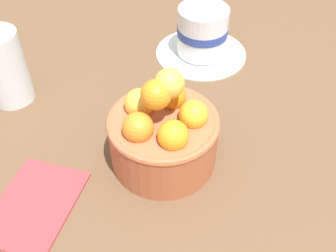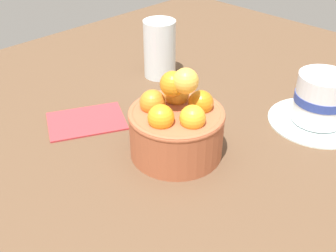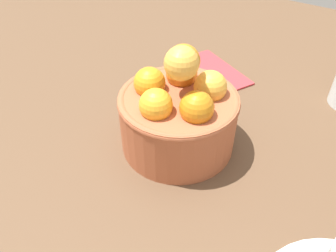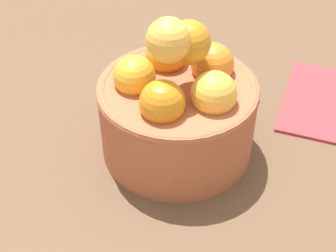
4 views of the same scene
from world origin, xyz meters
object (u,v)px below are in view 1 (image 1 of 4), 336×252
(terracotta_bowl, at_px, (163,133))
(water_glass, at_px, (4,68))
(coffee_cup, at_px, (202,35))
(folded_napkin, at_px, (34,204))

(terracotta_bowl, height_order, water_glass, terracotta_bowl)
(coffee_cup, height_order, folded_napkin, coffee_cup)
(folded_napkin, bearing_deg, terracotta_bowl, -74.53)
(terracotta_bowl, relative_size, folded_napkin, 1.11)
(terracotta_bowl, distance_m, coffee_cup, 0.25)
(coffee_cup, relative_size, water_glass, 1.39)
(terracotta_bowl, height_order, coffee_cup, terracotta_bowl)
(coffee_cup, bearing_deg, folded_napkin, 134.98)
(coffee_cup, xyz_separation_m, folded_napkin, (-0.28, 0.28, -0.04))
(coffee_cup, distance_m, water_glass, 0.32)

